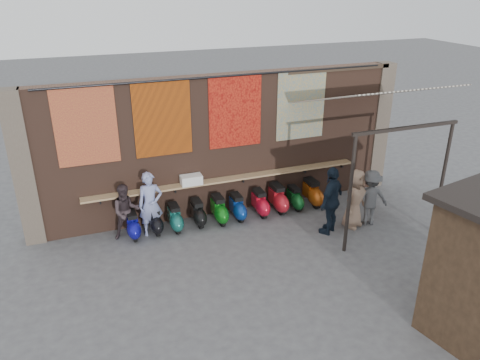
% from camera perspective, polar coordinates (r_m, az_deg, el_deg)
% --- Properties ---
extents(ground, '(70.00, 70.00, 0.00)m').
position_cam_1_polar(ground, '(11.83, 2.25, -9.03)').
color(ground, '#474749').
rests_on(ground, ground).
extents(brick_wall, '(10.00, 0.40, 4.00)m').
position_cam_1_polar(brick_wall, '(13.24, -2.11, 4.27)').
color(brick_wall, brown).
rests_on(brick_wall, ground).
extents(pier_left, '(0.50, 0.50, 4.00)m').
position_cam_1_polar(pier_left, '(12.71, -24.94, 1.17)').
color(pier_left, '#4C4238').
rests_on(pier_left, ground).
extents(pier_right, '(0.50, 0.50, 4.00)m').
position_cam_1_polar(pier_right, '(15.59, 16.43, 6.31)').
color(pier_right, '#4C4238').
rests_on(pier_right, ground).
extents(eating_counter, '(8.00, 0.32, 0.05)m').
position_cam_1_polar(eating_counter, '(13.24, -1.55, 0.10)').
color(eating_counter, '#9E7A51').
rests_on(eating_counter, brick_wall).
extents(shelf_box, '(0.58, 0.32, 0.26)m').
position_cam_1_polar(shelf_box, '(12.88, -5.96, 0.03)').
color(shelf_box, white).
rests_on(shelf_box, eating_counter).
extents(tapestry_redgold, '(1.50, 0.02, 2.00)m').
position_cam_1_polar(tapestry_redgold, '(12.13, -18.28, 6.23)').
color(tapestry_redgold, maroon).
rests_on(tapestry_redgold, brick_wall).
extents(tapestry_sun, '(1.50, 0.02, 2.00)m').
position_cam_1_polar(tapestry_sun, '(12.33, -9.43, 7.38)').
color(tapestry_sun, '#F15E0E').
rests_on(tapestry_sun, brick_wall).
extents(tapestry_orange, '(1.50, 0.02, 2.00)m').
position_cam_1_polar(tapestry_orange, '(12.84, -0.58, 8.34)').
color(tapestry_orange, red).
rests_on(tapestry_orange, brick_wall).
extents(tapestry_multi, '(1.50, 0.02, 2.00)m').
position_cam_1_polar(tapestry_multi, '(13.63, 7.45, 9.05)').
color(tapestry_multi, teal).
rests_on(tapestry_multi, brick_wall).
extents(hang_rail, '(9.50, 0.06, 0.06)m').
position_cam_1_polar(hang_rail, '(12.51, -1.91, 12.54)').
color(hang_rail, black).
rests_on(hang_rail, brick_wall).
extents(scooter_stool_0, '(0.33, 0.74, 0.70)m').
position_cam_1_polar(scooter_stool_0, '(12.70, -12.95, -5.39)').
color(scooter_stool_0, '#0D0D83').
rests_on(scooter_stool_0, ground).
extents(scooter_stool_1, '(0.32, 0.71, 0.67)m').
position_cam_1_polar(scooter_stool_1, '(12.82, -10.28, -4.91)').
color(scooter_stool_1, black).
rests_on(scooter_stool_1, ground).
extents(scooter_stool_2, '(0.34, 0.75, 0.71)m').
position_cam_1_polar(scooter_stool_2, '(12.85, -7.93, -4.59)').
color(scooter_stool_2, '#165A51').
rests_on(scooter_stool_2, ground).
extents(scooter_stool_3, '(0.33, 0.74, 0.71)m').
position_cam_1_polar(scooter_stool_3, '(13.04, -5.17, -4.03)').
color(scooter_stool_3, black).
rests_on(scooter_stool_3, ground).
extents(scooter_stool_4, '(0.36, 0.80, 0.76)m').
position_cam_1_polar(scooter_stool_4, '(13.12, -2.58, -3.64)').
color(scooter_stool_4, '#0D6012').
rests_on(scooter_stool_4, ground).
extents(scooter_stool_5, '(0.34, 0.75, 0.72)m').
position_cam_1_polar(scooter_stool_5, '(13.29, -0.32, -3.33)').
color(scooter_stool_5, navy).
rests_on(scooter_stool_5, ground).
extents(scooter_stool_6, '(0.35, 0.78, 0.74)m').
position_cam_1_polar(scooter_stool_6, '(13.52, 2.44, -2.82)').
color(scooter_stool_6, '#B80E23').
rests_on(scooter_stool_6, ground).
extents(scooter_stool_7, '(0.38, 0.84, 0.80)m').
position_cam_1_polar(scooter_stool_7, '(13.75, 4.62, -2.25)').
color(scooter_stool_7, '#A31520').
rests_on(scooter_stool_7, ground).
extents(scooter_stool_8, '(0.32, 0.71, 0.67)m').
position_cam_1_polar(scooter_stool_8, '(13.97, 6.68, -2.21)').
color(scooter_stool_8, '#10531F').
rests_on(scooter_stool_8, ground).
extents(scooter_stool_9, '(0.37, 0.83, 0.79)m').
position_cam_1_polar(scooter_stool_9, '(14.24, 8.80, -1.55)').
color(scooter_stool_9, '#9B400E').
rests_on(scooter_stool_9, ground).
extents(diner_left, '(0.66, 0.44, 1.77)m').
position_cam_1_polar(diner_left, '(12.51, -10.85, -2.90)').
color(diner_left, '#818ABC').
rests_on(diner_left, ground).
extents(diner_right, '(0.75, 0.59, 1.51)m').
position_cam_1_polar(diner_right, '(12.54, -13.68, -3.76)').
color(diner_right, '#32272A').
rests_on(diner_right, ground).
extents(shopper_navy, '(1.18, 1.00, 1.89)m').
position_cam_1_polar(shopper_navy, '(12.58, 11.07, -2.47)').
color(shopper_navy, black).
rests_on(shopper_navy, ground).
extents(shopper_grey, '(1.15, 0.84, 1.59)m').
position_cam_1_polar(shopper_grey, '(13.33, 15.56, -2.08)').
color(shopper_grey, '#515255').
rests_on(shopper_grey, ground).
extents(shopper_tan, '(0.97, 0.86, 1.68)m').
position_cam_1_polar(shopper_tan, '(13.06, 13.79, -2.21)').
color(shopper_tan, '#9B7A62').
rests_on(shopper_tan, ground).
extents(stall_sign, '(1.18, 0.29, 0.50)m').
position_cam_1_polar(stall_sign, '(10.18, 26.10, -4.33)').
color(stall_sign, gold).
rests_on(stall_sign, market_stall).
extents(stall_shelf, '(2.11, 0.54, 0.06)m').
position_cam_1_polar(stall_shelf, '(10.65, 25.14, -9.12)').
color(stall_shelf, '#473321').
rests_on(stall_shelf, market_stall).
extents(awning_canvas, '(3.20, 3.28, 0.97)m').
position_cam_1_polar(awning_canvas, '(12.82, 15.72, 9.99)').
color(awning_canvas, beige).
rests_on(awning_canvas, brick_wall).
extents(awning_ledger, '(3.30, 0.08, 0.12)m').
position_cam_1_polar(awning_ledger, '(14.03, 12.10, 13.12)').
color(awning_ledger, '#33261C').
rests_on(awning_ledger, brick_wall).
extents(awning_header, '(3.00, 0.08, 0.08)m').
position_cam_1_polar(awning_header, '(11.80, 19.65, 5.99)').
color(awning_header, black).
rests_on(awning_header, awning_post_left).
extents(awning_post_left, '(0.09, 0.09, 3.10)m').
position_cam_1_polar(awning_post_left, '(11.53, 13.23, -1.82)').
color(awning_post_left, black).
rests_on(awning_post_left, ground).
extents(awning_post_right, '(0.09, 0.09, 3.10)m').
position_cam_1_polar(awning_post_right, '(13.21, 23.47, 0.11)').
color(awning_post_right, black).
rests_on(awning_post_right, ground).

